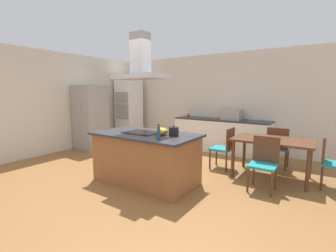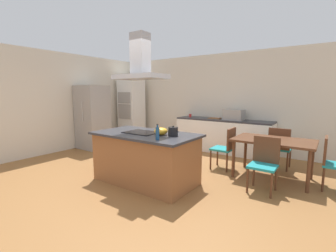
{
  "view_description": "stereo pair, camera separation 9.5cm",
  "coord_description": "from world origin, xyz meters",
  "px_view_note": "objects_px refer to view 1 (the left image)",
  "views": [
    {
      "loc": [
        2.62,
        -3.17,
        1.62
      ],
      "look_at": [
        0.21,
        0.4,
        1.0
      ],
      "focal_mm": 24.94,
      "sensor_mm": 36.0,
      "label": 1
    },
    {
      "loc": [
        2.7,
        -3.11,
        1.62
      ],
      "look_at": [
        0.21,
        0.4,
        1.0
      ],
      "focal_mm": 24.94,
      "sensor_mm": 36.0,
      "label": 2
    }
  ],
  "objects_px": {
    "olive_oil_bottle": "(159,133)",
    "range_hood": "(141,64)",
    "tea_kettle": "(174,132)",
    "coffee_mug_red": "(188,115)",
    "chair_facing_island": "(264,160)",
    "wall_oven_stack": "(129,108)",
    "mixing_bowl": "(161,131)",
    "chair_at_right_end": "(330,159)",
    "chair_facing_back_wall": "(278,145)",
    "dining_table": "(272,143)",
    "refrigerator": "(90,117)",
    "countertop_microwave": "(232,115)",
    "cooktop": "(142,132)",
    "chair_at_left_end": "(225,145)",
    "cutting_board": "(213,118)"
  },
  "relations": [
    {
      "from": "chair_facing_island",
      "to": "range_hood",
      "type": "bearing_deg",
      "value": -156.4
    },
    {
      "from": "olive_oil_bottle",
      "to": "chair_facing_island",
      "type": "height_order",
      "value": "olive_oil_bottle"
    },
    {
      "from": "refrigerator",
      "to": "chair_facing_island",
      "type": "distance_m",
      "value": 4.85
    },
    {
      "from": "chair_facing_island",
      "to": "refrigerator",
      "type": "bearing_deg",
      "value": 176.68
    },
    {
      "from": "cooktop",
      "to": "countertop_microwave",
      "type": "xyz_separation_m",
      "value": [
        0.67,
        2.88,
        0.13
      ]
    },
    {
      "from": "tea_kettle",
      "to": "chair_facing_back_wall",
      "type": "height_order",
      "value": "tea_kettle"
    },
    {
      "from": "refrigerator",
      "to": "dining_table",
      "type": "height_order",
      "value": "refrigerator"
    },
    {
      "from": "countertop_microwave",
      "to": "refrigerator",
      "type": "relative_size",
      "value": 0.27
    },
    {
      "from": "wall_oven_stack",
      "to": "dining_table",
      "type": "relative_size",
      "value": 1.57
    },
    {
      "from": "tea_kettle",
      "to": "countertop_microwave",
      "type": "relative_size",
      "value": 0.43
    },
    {
      "from": "countertop_microwave",
      "to": "dining_table",
      "type": "xyz_separation_m",
      "value": [
        1.27,
        -1.37,
        -0.37
      ]
    },
    {
      "from": "chair_facing_island",
      "to": "chair_at_left_end",
      "type": "bearing_deg",
      "value": 143.99
    },
    {
      "from": "coffee_mug_red",
      "to": "chair_facing_island",
      "type": "distance_m",
      "value": 3.33
    },
    {
      "from": "mixing_bowl",
      "to": "countertop_microwave",
      "type": "xyz_separation_m",
      "value": [
        0.25,
        2.86,
        0.08
      ]
    },
    {
      "from": "olive_oil_bottle",
      "to": "range_hood",
      "type": "xyz_separation_m",
      "value": [
        -0.63,
        0.35,
        1.1
      ]
    },
    {
      "from": "cooktop",
      "to": "olive_oil_bottle",
      "type": "height_order",
      "value": "olive_oil_bottle"
    },
    {
      "from": "mixing_bowl",
      "to": "chair_facing_island",
      "type": "relative_size",
      "value": 0.26
    },
    {
      "from": "chair_at_right_end",
      "to": "chair_facing_back_wall",
      "type": "distance_m",
      "value": 1.13
    },
    {
      "from": "mixing_bowl",
      "to": "chair_at_left_end",
      "type": "bearing_deg",
      "value": 67.96
    },
    {
      "from": "mixing_bowl",
      "to": "range_hood",
      "type": "relative_size",
      "value": 0.26
    },
    {
      "from": "tea_kettle",
      "to": "coffee_mug_red",
      "type": "distance_m",
      "value": 3.12
    },
    {
      "from": "dining_table",
      "to": "refrigerator",
      "type": "bearing_deg",
      "value": -175.43
    },
    {
      "from": "coffee_mug_red",
      "to": "chair_at_right_end",
      "type": "height_order",
      "value": "coffee_mug_red"
    },
    {
      "from": "chair_at_left_end",
      "to": "range_hood",
      "type": "height_order",
      "value": "range_hood"
    },
    {
      "from": "tea_kettle",
      "to": "cutting_board",
      "type": "xyz_separation_m",
      "value": [
        -0.53,
        2.87,
        -0.07
      ]
    },
    {
      "from": "mixing_bowl",
      "to": "chair_at_left_end",
      "type": "height_order",
      "value": "mixing_bowl"
    },
    {
      "from": "mixing_bowl",
      "to": "chair_facing_island",
      "type": "distance_m",
      "value": 1.78
    },
    {
      "from": "wall_oven_stack",
      "to": "refrigerator",
      "type": "distance_m",
      "value": 1.53
    },
    {
      "from": "tea_kettle",
      "to": "dining_table",
      "type": "relative_size",
      "value": 0.15
    },
    {
      "from": "coffee_mug_red",
      "to": "wall_oven_stack",
      "type": "bearing_deg",
      "value": -173.46
    },
    {
      "from": "cooktop",
      "to": "refrigerator",
      "type": "xyz_separation_m",
      "value": [
        -2.89,
        1.13,
        0.0
      ]
    },
    {
      "from": "cooktop",
      "to": "coffee_mug_red",
      "type": "bearing_deg",
      "value": 102.68
    },
    {
      "from": "dining_table",
      "to": "chair_facing_island",
      "type": "bearing_deg",
      "value": -90.0
    },
    {
      "from": "wall_oven_stack",
      "to": "chair_facing_island",
      "type": "bearing_deg",
      "value": -20.78
    },
    {
      "from": "wall_oven_stack",
      "to": "chair_at_right_end",
      "type": "height_order",
      "value": "wall_oven_stack"
    },
    {
      "from": "mixing_bowl",
      "to": "chair_at_left_end",
      "type": "distance_m",
      "value": 1.67
    },
    {
      "from": "refrigerator",
      "to": "cooktop",
      "type": "bearing_deg",
      "value": -21.27
    },
    {
      "from": "chair_at_left_end",
      "to": "chair_facing_back_wall",
      "type": "height_order",
      "value": "same"
    },
    {
      "from": "olive_oil_bottle",
      "to": "wall_oven_stack",
      "type": "height_order",
      "value": "wall_oven_stack"
    },
    {
      "from": "chair_at_left_end",
      "to": "chair_facing_island",
      "type": "bearing_deg",
      "value": -36.01
    },
    {
      "from": "range_hood",
      "to": "chair_facing_back_wall",
      "type": "bearing_deg",
      "value": 48.35
    },
    {
      "from": "mixing_bowl",
      "to": "tea_kettle",
      "type": "bearing_deg",
      "value": 7.86
    },
    {
      "from": "cooktop",
      "to": "dining_table",
      "type": "xyz_separation_m",
      "value": [
        1.94,
        1.51,
        -0.24
      ]
    },
    {
      "from": "range_hood",
      "to": "wall_oven_stack",
      "type": "bearing_deg",
      "value": 136.72
    },
    {
      "from": "wall_oven_stack",
      "to": "chair_facing_back_wall",
      "type": "bearing_deg",
      "value": -5.66
    },
    {
      "from": "tea_kettle",
      "to": "chair_at_right_end",
      "type": "relative_size",
      "value": 0.24
    },
    {
      "from": "wall_oven_stack",
      "to": "chair_facing_island",
      "type": "relative_size",
      "value": 2.47
    },
    {
      "from": "coffee_mug_red",
      "to": "chair_at_left_end",
      "type": "height_order",
      "value": "coffee_mug_red"
    },
    {
      "from": "countertop_microwave",
      "to": "chair_at_left_end",
      "type": "bearing_deg",
      "value": -75.64
    },
    {
      "from": "dining_table",
      "to": "chair_facing_back_wall",
      "type": "bearing_deg",
      "value": 90.0
    }
  ]
}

